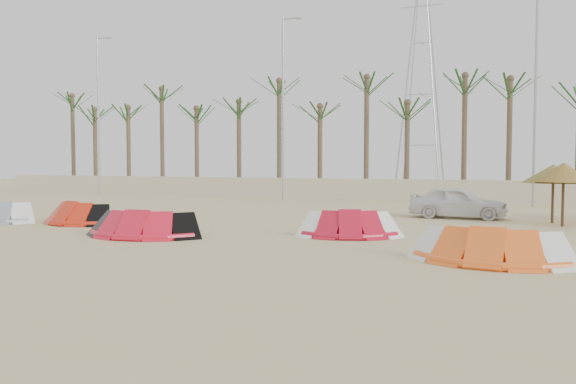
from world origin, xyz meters
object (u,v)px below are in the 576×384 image
at_px(parasol_left, 553,174).
at_px(car, 458,202).
at_px(kite_orange, 490,244).
at_px(kite_red_mid, 148,223).
at_px(kite_red_right, 352,223).
at_px(parasol_mid, 564,172).
at_px(kite_red_left, 82,212).

relative_size(parasol_left, car, 0.59).
distance_m(kite_orange, parasol_left, 9.92).
xyz_separation_m(kite_red_mid, parasol_left, (11.95, 8.84, 1.45)).
distance_m(kite_red_right, parasol_mid, 8.43).
distance_m(kite_orange, car, 10.39).
bearing_deg(kite_red_right, parasol_mid, 40.58).
distance_m(kite_red_left, parasol_mid, 17.77).
bearing_deg(kite_red_mid, parasol_left, 36.48).
relative_size(kite_red_right, kite_orange, 0.93).
height_order(kite_red_mid, kite_red_right, same).
height_order(kite_orange, parasol_mid, parasol_mid).
bearing_deg(kite_red_mid, car, 48.23).
relative_size(kite_orange, parasol_left, 1.60).
relative_size(kite_red_left, parasol_left, 1.50).
relative_size(parasol_left, parasol_mid, 0.99).
bearing_deg(kite_red_mid, kite_orange, -4.52).
bearing_deg(kite_red_left, car, 29.52).
bearing_deg(kite_red_left, parasol_left, 22.21).
bearing_deg(kite_red_left, kite_red_right, 1.50).
distance_m(kite_red_mid, kite_red_right, 6.38).
distance_m(kite_red_right, car, 7.53).
height_order(kite_orange, car, car).
relative_size(kite_red_mid, parasol_left, 1.65).
bearing_deg(car, parasol_left, -97.80).
xyz_separation_m(kite_red_left, parasol_left, (16.50, 6.74, 1.46)).
relative_size(kite_red_left, kite_red_mid, 0.91).
xyz_separation_m(kite_red_left, car, (13.00, 7.36, 0.24)).
distance_m(kite_red_mid, parasol_mid, 14.56).
relative_size(kite_red_mid, parasol_mid, 1.63).
distance_m(parasol_left, parasol_mid, 1.11).
relative_size(kite_red_mid, kite_orange, 1.03).
xyz_separation_m(kite_red_mid, kite_orange, (10.11, -0.80, -0.00)).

